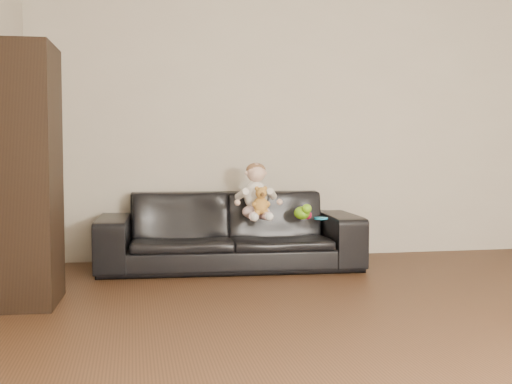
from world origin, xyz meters
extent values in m
plane|color=#432917|center=(0.00, 0.00, 0.00)|extent=(5.50, 5.50, 0.00)
plane|color=beige|center=(0.00, 2.75, 1.30)|extent=(5.00, 0.00, 5.00)
imported|color=black|center=(-0.86, 2.25, 0.31)|extent=(2.14, 0.93, 0.61)
cube|color=black|center=(-2.28, 1.24, 0.80)|extent=(0.42, 0.56, 1.59)
cube|color=silver|center=(-2.26, 1.24, 1.15)|extent=(0.19, 0.26, 0.28)
ellipsoid|color=silver|center=(-0.65, 2.15, 0.46)|extent=(0.24, 0.21, 0.12)
ellipsoid|color=white|center=(-0.65, 2.16, 0.60)|extent=(0.21, 0.17, 0.23)
sphere|color=beige|center=(-0.65, 2.15, 0.78)|extent=(0.16, 0.16, 0.15)
ellipsoid|color=#8C603F|center=(-0.65, 2.16, 0.80)|extent=(0.16, 0.16, 0.11)
cylinder|color=silver|center=(-0.70, 2.00, 0.44)|extent=(0.08, 0.19, 0.07)
cylinder|color=silver|center=(-0.61, 2.00, 0.44)|extent=(0.08, 0.19, 0.07)
sphere|color=white|center=(-0.71, 1.91, 0.44)|extent=(0.07, 0.07, 0.06)
sphere|color=white|center=(-0.60, 1.91, 0.44)|extent=(0.07, 0.07, 0.06)
cylinder|color=white|center=(-0.78, 2.11, 0.61)|extent=(0.06, 0.16, 0.10)
cylinder|color=white|center=(-0.53, 2.11, 0.61)|extent=(0.06, 0.16, 0.10)
ellipsoid|color=#C08736|center=(-0.64, 2.00, 0.53)|extent=(0.14, 0.13, 0.14)
sphere|color=#C08736|center=(-0.64, 1.99, 0.63)|extent=(0.11, 0.11, 0.09)
sphere|color=#C08736|center=(-0.68, 2.00, 0.66)|extent=(0.04, 0.04, 0.04)
sphere|color=#C08736|center=(-0.61, 2.00, 0.66)|extent=(0.04, 0.04, 0.04)
sphere|color=#593819|center=(-0.64, 1.95, 0.62)|extent=(0.04, 0.04, 0.04)
ellipsoid|color=#76CA17|center=(-0.30, 2.07, 0.46)|extent=(0.16, 0.18, 0.11)
sphere|color=red|center=(-0.24, 2.08, 0.44)|extent=(0.08, 0.08, 0.07)
cylinder|color=#1996CE|center=(-0.14, 2.06, 0.41)|extent=(0.12, 0.12, 0.02)
camera|label=1|loc=(-1.62, -2.88, 0.93)|focal=45.00mm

